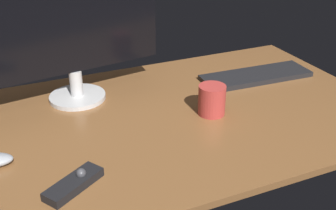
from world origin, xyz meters
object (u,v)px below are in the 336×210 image
object	(u,v)px
media_remote	(74,183)
coffee_mug	(212,100)
keyboard	(256,76)
monitor	(71,36)

from	to	relation	value
media_remote	coffee_mug	xyz separation A→B (cm)	(47.98, 19.54, 3.55)
keyboard	media_remote	distance (cm)	85.57
monitor	media_remote	xyz separation A→B (cm)	(-11.63, -47.09, -20.98)
keyboard	coffee_mug	distance (cm)	34.25
keyboard	coffee_mug	size ratio (longest dim) A/B	4.38
media_remote	coffee_mug	bearing A→B (deg)	-9.97
monitor	media_remote	distance (cm)	52.84
media_remote	coffee_mug	size ratio (longest dim) A/B	1.67
monitor	keyboard	world-z (taller)	monitor
monitor	coffee_mug	size ratio (longest dim) A/B	6.31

